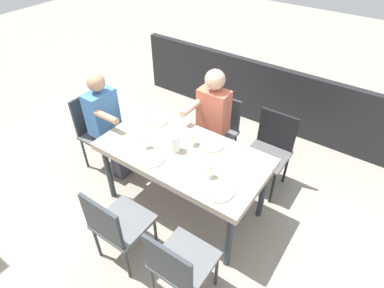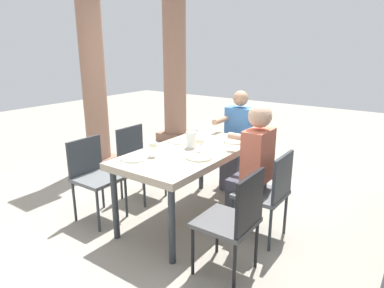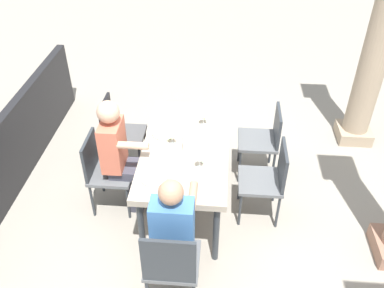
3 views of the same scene
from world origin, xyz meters
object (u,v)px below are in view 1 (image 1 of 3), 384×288
object	(u,v)px
diner_woman_green	(108,124)
wine_glass_2	(144,138)
chair_west_north	(179,264)
plate_2	(151,159)
diner_man_white	(210,122)
water_pitcher	(175,144)
chair_mid_north	(116,224)
chair_head_east	(98,127)
plate_3	(156,121)
chair_mid_south	(218,128)
wine_glass_1	(192,135)
plate_0	(218,191)
chair_west_south	(271,147)
plate_1	(211,144)
dining_table	(183,157)
wine_glass_0	(209,167)

from	to	relation	value
diner_woman_green	wine_glass_2	distance (m)	0.75
chair_west_north	plate_2	world-z (taller)	chair_west_north
diner_man_white	plate_2	world-z (taller)	diner_man_white
water_pitcher	plate_2	bearing A→B (deg)	66.40
chair_mid_north	chair_head_east	bearing A→B (deg)	-36.40
plate_2	plate_3	bearing A→B (deg)	-54.73
chair_mid_north	diner_man_white	bearing A→B (deg)	-89.89
chair_head_east	water_pitcher	distance (m)	1.21
chair_mid_south	wine_glass_1	bearing A→B (deg)	98.96
plate_0	water_pitcher	bearing A→B (deg)	-19.97
diner_man_white	wine_glass_1	xyz separation A→B (m)	(-0.11, 0.51, 0.18)
chair_west_south	plate_1	size ratio (longest dim) A/B	3.55
dining_table	wine_glass_1	size ratio (longest dim) A/B	10.46
chair_west_south	diner_man_white	xyz separation A→B (m)	(0.67, 0.19, 0.19)
plate_3	wine_glass_1	bearing A→B (deg)	169.53
chair_mid_north	wine_glass_2	bearing A→B (deg)	-71.04
chair_west_north	plate_0	bearing A→B (deg)	-88.07
chair_west_south	chair_head_east	size ratio (longest dim) A/B	0.95
chair_mid_south	diner_man_white	size ratio (longest dim) A/B	0.67
dining_table	diner_man_white	world-z (taller)	diner_man_white
chair_mid_north	water_pitcher	bearing A→B (deg)	-92.09
wine_glass_1	dining_table	bearing A→B (deg)	84.02
chair_head_east	wine_glass_2	distance (m)	0.99
diner_woman_green	diner_man_white	bearing A→B (deg)	-144.93
diner_woman_green	wine_glass_1	world-z (taller)	diner_woman_green
plate_1	wine_glass_1	bearing A→B (deg)	31.92
diner_woman_green	plate_1	distance (m)	1.23
chair_mid_south	wine_glass_2	size ratio (longest dim) A/B	5.44
dining_table	water_pitcher	world-z (taller)	water_pitcher
wine_glass_0	plate_1	world-z (taller)	wine_glass_0
chair_mid_south	water_pitcher	world-z (taller)	water_pitcher
chair_mid_south	plate_0	xyz separation A→B (m)	(-0.65, 1.09, 0.28)
diner_woman_green	wine_glass_2	xyz separation A→B (m)	(-0.70, 0.16, 0.21)
chair_mid_south	wine_glass_1	xyz separation A→B (m)	(-0.11, 0.71, 0.38)
plate_0	chair_west_north	bearing A→B (deg)	91.93
chair_west_south	plate_2	size ratio (longest dim) A/B	3.52
wine_glass_0	wine_glass_1	distance (m)	0.47
wine_glass_0	water_pitcher	world-z (taller)	water_pitcher
dining_table	chair_mid_south	distance (m)	0.87
chair_west_north	water_pitcher	xyz separation A→B (m)	(0.64, -0.81, 0.34)
chair_head_east	wine_glass_1	world-z (taller)	chair_head_east
chair_mid_north	wine_glass_0	distance (m)	0.93
chair_head_east	plate_3	distance (m)	0.80
chair_mid_north	wine_glass_0	bearing A→B (deg)	-124.89
wine_glass_1	plate_3	world-z (taller)	wine_glass_1
chair_west_south	water_pitcher	size ratio (longest dim) A/B	5.23
plate_1	wine_glass_1	xyz separation A→B (m)	(0.16, 0.10, 0.10)
plate_3	water_pitcher	world-z (taller)	water_pitcher
plate_2	plate_3	xyz separation A→B (m)	(0.35, -0.50, 0.00)
chair_mid_north	plate_1	distance (m)	1.15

